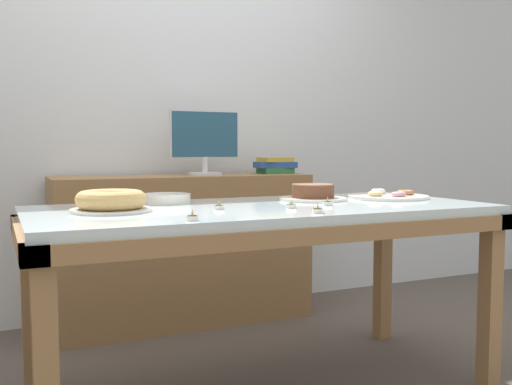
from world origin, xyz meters
The scene contains 14 objects.
wall_back centered at (0.00, 1.38, 1.30)m, with size 8.00×0.10×2.60m, color silver.
dining_table centered at (0.00, 0.00, 0.69)m, with size 1.86×0.85×0.78m.
sideboard centered at (0.00, 1.08, 0.43)m, with size 1.46×0.44×0.85m.
computer_monitor centered at (0.13, 1.08, 1.04)m, with size 0.42×0.20×0.38m.
book_stack centered at (0.59, 1.08, 0.90)m, with size 0.26×0.19×0.10m.
cake_chocolate_round centered at (0.30, 0.13, 0.81)m, with size 0.30×0.30×0.07m.
cake_golden_bundt centered at (-0.60, 0.03, 0.81)m, with size 0.29×0.29×0.08m.
pastry_platter centered at (0.68, 0.08, 0.79)m, with size 0.37×0.37×0.04m.
plate_stack centered at (-0.33, 0.27, 0.80)m, with size 0.21×0.21×0.04m.
tealight_near_front centered at (0.05, -0.13, 0.79)m, with size 0.04×0.04×0.04m.
tealight_centre centered at (0.24, -0.10, 0.79)m, with size 0.04×0.04×0.04m.
tealight_near_cakes centered at (-0.42, -0.34, 0.79)m, with size 0.04×0.04×0.04m.
tealight_left_edge centered at (0.06, -0.32, 0.79)m, with size 0.04×0.04×0.04m.
tealight_right_edge centered at (-0.22, -0.06, 0.79)m, with size 0.04×0.04×0.04m.
Camera 1 is at (-0.99, -2.06, 1.01)m, focal length 40.00 mm.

